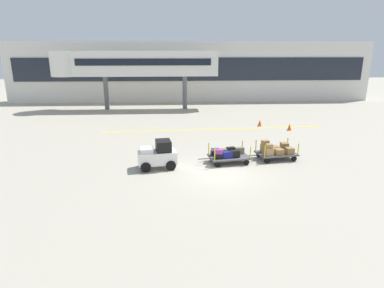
# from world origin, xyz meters

# --- Properties ---
(ground_plane) EXTENTS (120.00, 120.00, 0.00)m
(ground_plane) POSITION_xyz_m (0.00, 0.00, 0.00)
(ground_plane) COLOR #A8A08E
(apron_lead_line) EXTENTS (18.49, 1.42, 0.01)m
(apron_lead_line) POSITION_xyz_m (1.04, 9.92, 0.00)
(apron_lead_line) COLOR yellow
(apron_lead_line) RESTS_ON ground_plane
(terminal_building) EXTENTS (45.54, 2.51, 7.37)m
(terminal_building) POSITION_xyz_m (0.00, 25.98, 3.69)
(terminal_building) COLOR silver
(terminal_building) RESTS_ON ground_plane
(jet_bridge) EXTENTS (17.79, 3.00, 6.24)m
(jet_bridge) POSITION_xyz_m (-7.12, 19.99, 4.89)
(jet_bridge) COLOR silver
(jet_bridge) RESTS_ON ground_plane
(baggage_tug) EXTENTS (2.25, 1.51, 1.58)m
(baggage_tug) POSITION_xyz_m (-3.28, 1.03, 0.75)
(baggage_tug) COLOR white
(baggage_tug) RESTS_ON ground_plane
(baggage_cart_lead) EXTENTS (3.08, 1.74, 1.10)m
(baggage_cart_lead) POSITION_xyz_m (0.76, 1.70, 0.51)
(baggage_cart_lead) COLOR #4C4C4F
(baggage_cart_lead) RESTS_ON ground_plane
(baggage_cart_middle) EXTENTS (3.08, 1.74, 1.14)m
(baggage_cart_middle) POSITION_xyz_m (3.76, 2.16, 0.54)
(baggage_cart_middle) COLOR #4C4C4F
(baggage_cart_middle) RESTS_ON ground_plane
(safety_cone_near) EXTENTS (0.36, 0.36, 0.55)m
(safety_cone_near) POSITION_xyz_m (5.09, 10.95, 0.28)
(safety_cone_near) COLOR #EA590F
(safety_cone_near) RESTS_ON ground_plane
(safety_cone_far) EXTENTS (0.36, 0.36, 0.55)m
(safety_cone_far) POSITION_xyz_m (7.14, 9.31, 0.28)
(safety_cone_far) COLOR #EA590F
(safety_cone_far) RESTS_ON ground_plane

